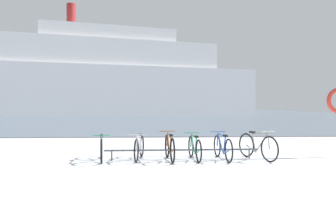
% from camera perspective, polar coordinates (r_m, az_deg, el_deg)
% --- Properties ---
extents(ground, '(80.00, 132.00, 0.08)m').
position_cam_1_polar(ground, '(60.17, -0.46, -0.42)').
color(ground, white).
extents(bike_rack, '(4.38, 0.16, 0.31)m').
position_cam_1_polar(bike_rack, '(9.49, 2.33, -6.60)').
color(bike_rack, '#4C5156').
rests_on(bike_rack, ground).
extents(bicycle_0, '(0.46, 1.62, 0.76)m').
position_cam_1_polar(bicycle_0, '(9.50, -11.38, -6.16)').
color(bicycle_0, black).
rests_on(bicycle_0, ground).
extents(bicycle_1, '(0.46, 1.64, 0.76)m').
position_cam_1_polar(bicycle_1, '(9.53, -4.97, -6.11)').
color(bicycle_1, black).
rests_on(bicycle_1, ground).
extents(bicycle_2, '(0.46, 1.70, 0.81)m').
position_cam_1_polar(bicycle_2, '(9.34, 0.28, -6.14)').
color(bicycle_2, black).
rests_on(bicycle_2, ground).
extents(bicycle_3, '(0.46, 1.64, 0.75)m').
position_cam_1_polar(bicycle_3, '(9.47, 4.60, -6.18)').
color(bicycle_3, black).
rests_on(bicycle_3, ground).
extents(bicycle_4, '(0.46, 1.75, 0.78)m').
position_cam_1_polar(bicycle_4, '(9.61, 9.38, -6.02)').
color(bicycle_4, black).
rests_on(bicycle_4, ground).
extents(bicycle_5, '(0.71, 1.64, 0.84)m').
position_cam_1_polar(bicycle_5, '(9.86, 15.14, -5.71)').
color(bicycle_5, black).
rests_on(bicycle_5, ground).
extents(ferry_ship, '(54.62, 22.41, 19.88)m').
position_cam_1_polar(ferry_ship, '(63.23, -9.24, 5.72)').
color(ferry_ship, white).
rests_on(ferry_ship, ground).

